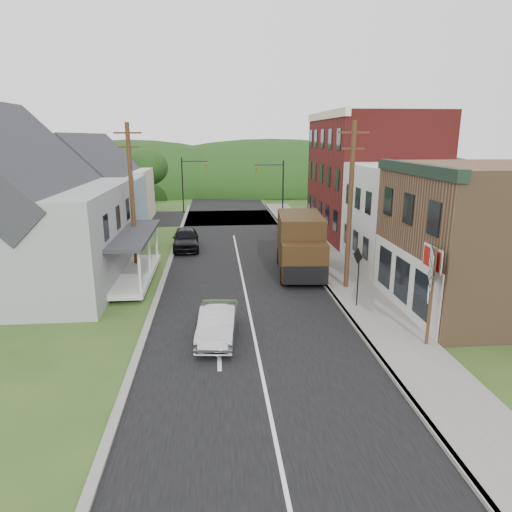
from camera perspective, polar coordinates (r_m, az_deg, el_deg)
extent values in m
plane|color=#2D4719|center=(21.65, -0.74, -7.55)|extent=(120.00, 120.00, 0.00)
cube|color=black|center=(31.11, -2.17, -0.57)|extent=(9.00, 90.00, 0.02)
cube|color=black|center=(47.70, -3.27, 4.82)|extent=(60.00, 9.00, 0.02)
cube|color=slate|center=(30.06, 9.34, -1.16)|extent=(2.80, 55.00, 0.15)
cube|color=slate|center=(29.76, 6.82, -1.23)|extent=(0.20, 55.00, 0.15)
cube|color=slate|center=(29.30, -11.08, -1.69)|extent=(0.30, 55.00, 0.12)
cube|color=brown|center=(24.20, 27.00, 1.89)|extent=(8.00, 8.00, 7.00)
cube|color=silver|center=(30.72, 19.66, 4.59)|extent=(8.00, 7.00, 6.50)
cube|color=maroon|center=(39.26, 14.13, 9.63)|extent=(8.00, 12.00, 10.00)
cube|color=gray|center=(28.53, -26.61, 2.13)|extent=(10.00, 12.00, 5.50)
cube|color=#8BA1BE|center=(38.59, -19.40, 5.41)|extent=(7.00, 8.00, 5.00)
cube|color=beige|center=(47.38, -17.42, 7.16)|extent=(7.00, 8.00, 5.00)
cylinder|color=#472D19|center=(24.81, 11.66, 5.84)|extent=(0.26, 0.26, 9.00)
cube|color=#472D19|center=(24.53, 12.14, 14.87)|extent=(1.60, 0.10, 0.10)
cube|color=#472D19|center=(24.53, 12.04, 13.00)|extent=(1.20, 0.10, 0.10)
cylinder|color=#472D19|center=(28.65, -15.22, 6.79)|extent=(0.26, 0.26, 9.00)
cube|color=#472D19|center=(28.41, -15.77, 14.60)|extent=(1.60, 0.10, 0.10)
cube|color=#472D19|center=(28.41, -15.65, 12.99)|extent=(1.20, 0.10, 0.10)
cylinder|color=black|center=(44.26, 3.38, 7.97)|extent=(0.14, 0.14, 6.00)
cylinder|color=black|center=(43.85, 1.59, 11.34)|extent=(2.80, 0.10, 0.10)
imported|color=olive|center=(43.77, 0.00, 10.42)|extent=(0.16, 0.20, 1.00)
cylinder|color=black|center=(50.85, -9.16, 8.69)|extent=(0.14, 0.14, 6.00)
cylinder|color=black|center=(50.58, -7.67, 11.67)|extent=(2.80, 0.10, 0.10)
imported|color=olive|center=(50.58, -6.26, 10.92)|extent=(0.16, 0.20, 1.00)
cylinder|color=#382616|center=(44.01, -28.64, 5.34)|extent=(0.36, 0.36, 4.76)
ellipsoid|color=black|center=(43.68, -29.22, 9.95)|extent=(5.80, 5.80, 4.93)
cylinder|color=#382616|center=(52.87, -13.37, 7.57)|extent=(0.36, 0.36, 3.92)
ellipsoid|color=black|center=(52.61, -13.57, 10.75)|extent=(4.80, 4.80, 4.08)
ellipsoid|color=black|center=(75.43, -4.02, 8.48)|extent=(90.00, 30.00, 16.00)
imported|color=#ACACB1|center=(19.20, -4.81, -8.38)|extent=(1.87, 4.32, 1.38)
imported|color=black|center=(34.39, -8.77, 2.13)|extent=(2.13, 4.80, 1.60)
cube|color=#311F0D|center=(28.49, 5.49, 1.99)|extent=(3.01, 5.12, 3.23)
cube|color=#311F0D|center=(25.82, 6.03, -0.65)|extent=(2.72, 2.01, 2.12)
cube|color=black|center=(25.82, 6.04, 1.39)|extent=(2.46, 1.55, 0.06)
cube|color=black|center=(25.07, 6.21, -2.45)|extent=(2.46, 0.39, 1.00)
cylinder|color=black|center=(26.09, 3.39, -2.47)|extent=(0.40, 1.03, 1.00)
cylinder|color=black|center=(26.32, 8.49, -2.45)|extent=(0.40, 1.03, 1.00)
cylinder|color=black|center=(30.37, 2.94, 0.02)|extent=(0.40, 1.03, 1.00)
cylinder|color=black|center=(30.57, 7.32, 0.02)|extent=(0.40, 1.03, 1.00)
cube|color=#472D19|center=(19.14, 21.03, -4.83)|extent=(0.16, 0.16, 3.95)
cube|color=black|center=(18.78, 21.17, -1.24)|extent=(0.92, 2.10, 0.09)
cube|color=white|center=(17.88, 21.30, -0.34)|extent=(0.26, 0.58, 0.25)
cube|color=white|center=(18.01, 21.15, -1.90)|extent=(0.28, 0.63, 0.62)
cube|color=white|center=(18.16, 21.00, -3.43)|extent=(0.26, 0.58, 0.32)
cube|color=white|center=(18.65, 21.18, 0.27)|extent=(0.26, 0.58, 0.25)
cube|color=white|center=(18.77, 21.03, -1.23)|extent=(0.28, 0.63, 0.62)
cube|color=white|center=(18.91, 20.89, -2.71)|extent=(0.26, 0.58, 0.32)
cube|color=white|center=(19.41, 21.06, 0.82)|extent=(0.26, 0.58, 0.25)
cube|color=white|center=(19.53, 20.93, -0.62)|extent=(0.28, 0.63, 0.62)
cube|color=white|center=(19.67, 20.79, -2.05)|extent=(0.26, 0.58, 0.32)
cube|color=white|center=(19.10, 20.72, -4.49)|extent=(0.22, 0.48, 0.62)
cylinder|color=black|center=(22.68, 12.63, -2.78)|extent=(0.08, 0.08, 2.75)
cube|color=black|center=(22.35, 12.62, 0.01)|extent=(0.23, 0.78, 0.81)
cube|color=#EAA60C|center=(22.35, 12.66, 0.01)|extent=(0.22, 0.71, 0.73)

